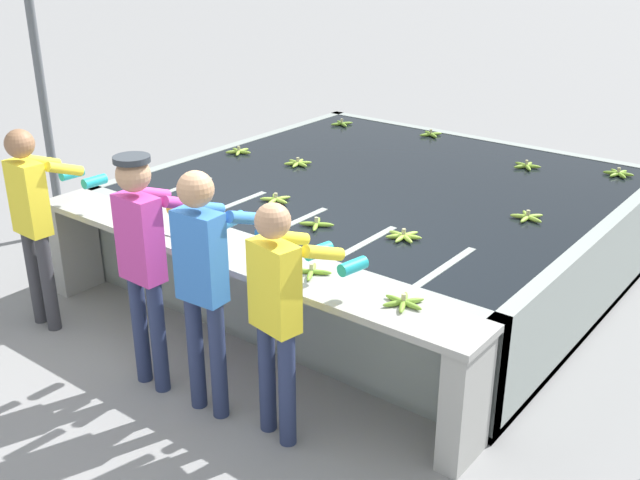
{
  "coord_description": "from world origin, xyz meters",
  "views": [
    {
      "loc": [
        3.57,
        -3.3,
        3.07
      ],
      "look_at": [
        0.0,
        1.3,
        0.62
      ],
      "focal_mm": 42.0,
      "sensor_mm": 36.0,
      "label": 1
    }
  ],
  "objects_px": {
    "banana_bunch_floating_9": "(239,151)",
    "knife_0": "(155,231)",
    "worker_0": "(35,211)",
    "worker_1": "(145,250)",
    "banana_bunch_floating_3": "(528,217)",
    "worker_2": "(205,272)",
    "banana_bunch_floating_1": "(404,236)",
    "banana_bunch_ledge_1": "(312,271)",
    "worker_3": "(279,303)",
    "banana_bunch_floating_0": "(298,163)",
    "banana_bunch_floating_8": "(316,224)",
    "banana_bunch_floating_7": "(342,124)",
    "banana_bunch_floating_4": "(526,166)",
    "banana_bunch_floating_6": "(276,199)",
    "banana_bunch_floating_2": "(618,173)",
    "support_post_left": "(41,85)",
    "banana_bunch_floating_5": "(431,134)",
    "banana_bunch_ledge_0": "(403,302)"
  },
  "relations": [
    {
      "from": "banana_bunch_floating_2",
      "to": "support_post_left",
      "type": "xyz_separation_m",
      "value": [
        -4.89,
        -2.89,
        0.7
      ]
    },
    {
      "from": "banana_bunch_ledge_1",
      "to": "banana_bunch_floating_9",
      "type": "bearing_deg",
      "value": 142.83
    },
    {
      "from": "worker_0",
      "to": "banana_bunch_floating_3",
      "type": "distance_m",
      "value": 3.93
    },
    {
      "from": "worker_0",
      "to": "support_post_left",
      "type": "bearing_deg",
      "value": 143.19
    },
    {
      "from": "knife_0",
      "to": "banana_bunch_floating_6",
      "type": "bearing_deg",
      "value": 76.18
    },
    {
      "from": "banana_bunch_floating_5",
      "to": "banana_bunch_floating_9",
      "type": "height_order",
      "value": "same"
    },
    {
      "from": "banana_bunch_floating_0",
      "to": "banana_bunch_floating_9",
      "type": "relative_size",
      "value": 1.02
    },
    {
      "from": "banana_bunch_floating_8",
      "to": "knife_0",
      "type": "bearing_deg",
      "value": -136.2
    },
    {
      "from": "worker_3",
      "to": "banana_bunch_floating_4",
      "type": "relative_size",
      "value": 5.81
    },
    {
      "from": "banana_bunch_ledge_1",
      "to": "banana_bunch_floating_3",
      "type": "bearing_deg",
      "value": 68.79
    },
    {
      "from": "banana_bunch_floating_0",
      "to": "knife_0",
      "type": "xyz_separation_m",
      "value": [
        0.25,
        -2.05,
        -0.01
      ]
    },
    {
      "from": "banana_bunch_floating_2",
      "to": "banana_bunch_floating_9",
      "type": "bearing_deg",
      "value": -153.72
    },
    {
      "from": "banana_bunch_floating_7",
      "to": "knife_0",
      "type": "xyz_separation_m",
      "value": [
        0.86,
        -3.61,
        -0.01
      ]
    },
    {
      "from": "banana_bunch_floating_7",
      "to": "banana_bunch_ledge_1",
      "type": "distance_m",
      "value": 4.15
    },
    {
      "from": "banana_bunch_floating_3",
      "to": "worker_0",
      "type": "bearing_deg",
      "value": -140.27
    },
    {
      "from": "banana_bunch_floating_3",
      "to": "banana_bunch_ledge_1",
      "type": "xyz_separation_m",
      "value": [
        -0.73,
        -1.89,
        0.0
      ]
    },
    {
      "from": "banana_bunch_floating_3",
      "to": "banana_bunch_ledge_0",
      "type": "height_order",
      "value": "banana_bunch_ledge_0"
    },
    {
      "from": "worker_1",
      "to": "banana_bunch_floating_9",
      "type": "bearing_deg",
      "value": 121.19
    },
    {
      "from": "banana_bunch_floating_1",
      "to": "banana_bunch_ledge_0",
      "type": "relative_size",
      "value": 0.99
    },
    {
      "from": "banana_bunch_floating_0",
      "to": "banana_bunch_ledge_0",
      "type": "height_order",
      "value": "banana_bunch_ledge_0"
    },
    {
      "from": "worker_3",
      "to": "knife_0",
      "type": "xyz_separation_m",
      "value": [
        -1.62,
        0.41,
        -0.07
      ]
    },
    {
      "from": "worker_0",
      "to": "banana_bunch_floating_8",
      "type": "relative_size",
      "value": 6.36
    },
    {
      "from": "banana_bunch_floating_1",
      "to": "worker_1",
      "type": "bearing_deg",
      "value": -123.66
    },
    {
      "from": "banana_bunch_floating_3",
      "to": "banana_bunch_floating_8",
      "type": "xyz_separation_m",
      "value": [
        -1.25,
        -1.17,
        0.0
      ]
    },
    {
      "from": "banana_bunch_floating_3",
      "to": "banana_bunch_floating_6",
      "type": "bearing_deg",
      "value": -153.74
    },
    {
      "from": "banana_bunch_floating_0",
      "to": "banana_bunch_floating_3",
      "type": "bearing_deg",
      "value": -0.24
    },
    {
      "from": "banana_bunch_floating_2",
      "to": "knife_0",
      "type": "distance_m",
      "value": 4.36
    },
    {
      "from": "worker_3",
      "to": "banana_bunch_floating_0",
      "type": "bearing_deg",
      "value": 127.32
    },
    {
      "from": "banana_bunch_floating_9",
      "to": "banana_bunch_floating_8",
      "type": "bearing_deg",
      "value": -30.49
    },
    {
      "from": "banana_bunch_floating_4",
      "to": "banana_bunch_floating_6",
      "type": "xyz_separation_m",
      "value": [
        -1.3,
        -2.24,
        0.0
      ]
    },
    {
      "from": "banana_bunch_floating_0",
      "to": "support_post_left",
      "type": "height_order",
      "value": "support_post_left"
    },
    {
      "from": "banana_bunch_floating_3",
      "to": "knife_0",
      "type": "distance_m",
      "value": 2.97
    },
    {
      "from": "worker_0",
      "to": "worker_1",
      "type": "height_order",
      "value": "worker_1"
    },
    {
      "from": "banana_bunch_floating_1",
      "to": "banana_bunch_floating_3",
      "type": "xyz_separation_m",
      "value": [
        0.58,
        0.96,
        0.0
      ]
    },
    {
      "from": "worker_2",
      "to": "banana_bunch_floating_7",
      "type": "xyz_separation_m",
      "value": [
        -1.92,
        4.1,
        -0.13
      ]
    },
    {
      "from": "banana_bunch_floating_2",
      "to": "banana_bunch_floating_6",
      "type": "relative_size",
      "value": 1.01
    },
    {
      "from": "banana_bunch_floating_8",
      "to": "banana_bunch_floating_6",
      "type": "bearing_deg",
      "value": 159.16
    },
    {
      "from": "banana_bunch_floating_3",
      "to": "banana_bunch_floating_9",
      "type": "relative_size",
      "value": 1.0
    },
    {
      "from": "worker_2",
      "to": "banana_bunch_floating_8",
      "type": "height_order",
      "value": "worker_2"
    },
    {
      "from": "worker_2",
      "to": "banana_bunch_floating_9",
      "type": "xyz_separation_m",
      "value": [
        -2.06,
        2.48,
        -0.13
      ]
    },
    {
      "from": "worker_3",
      "to": "banana_bunch_floating_9",
      "type": "bearing_deg",
      "value": 137.54
    },
    {
      "from": "banana_bunch_floating_1",
      "to": "support_post_left",
      "type": "height_order",
      "value": "support_post_left"
    },
    {
      "from": "banana_bunch_floating_9",
      "to": "worker_0",
      "type": "bearing_deg",
      "value": -86.76
    },
    {
      "from": "worker_1",
      "to": "banana_bunch_floating_8",
      "type": "xyz_separation_m",
      "value": [
        0.39,
        1.38,
        -0.15
      ]
    },
    {
      "from": "banana_bunch_floating_1",
      "to": "banana_bunch_ledge_1",
      "type": "distance_m",
      "value": 0.94
    },
    {
      "from": "banana_bunch_floating_5",
      "to": "banana_bunch_floating_6",
      "type": "height_order",
      "value": "same"
    },
    {
      "from": "banana_bunch_floating_9",
      "to": "knife_0",
      "type": "bearing_deg",
      "value": -63.29
    },
    {
      "from": "banana_bunch_floating_4",
      "to": "banana_bunch_floating_6",
      "type": "bearing_deg",
      "value": -120.11
    },
    {
      "from": "banana_bunch_floating_0",
      "to": "banana_bunch_floating_8",
      "type": "relative_size",
      "value": 1.08
    },
    {
      "from": "banana_bunch_ledge_1",
      "to": "banana_bunch_floating_2",
      "type": "bearing_deg",
      "value": 74.96
    }
  ]
}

